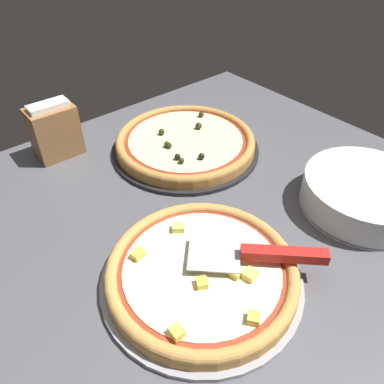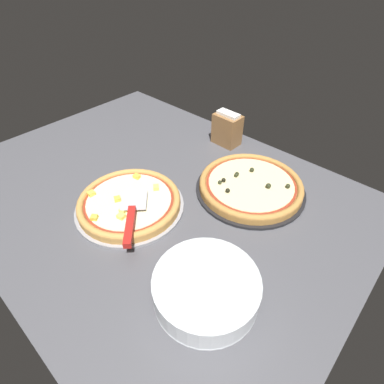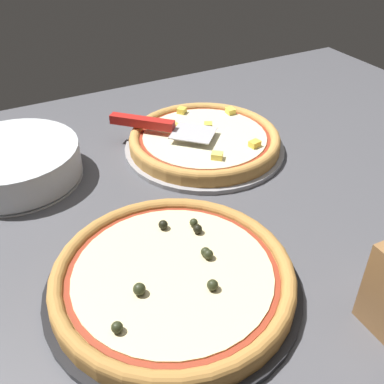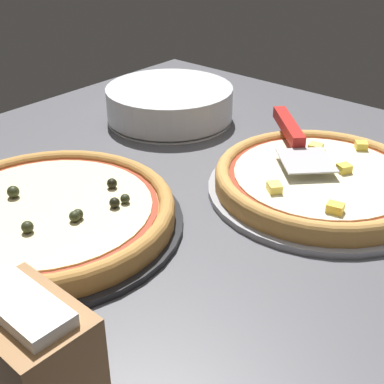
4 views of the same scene
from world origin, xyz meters
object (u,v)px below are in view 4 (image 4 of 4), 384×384
pizza_back (48,212)px  napkin_holder (34,366)px  plate_stack (170,104)px  pizza_front (321,178)px  serving_spatula (292,133)px

pizza_back → napkin_holder: bearing=142.6°
napkin_holder → plate_stack: bearing=-56.4°
pizza_front → serving_spatula: size_ratio=1.63×
plate_stack → napkin_holder: napkin_holder is taller
pizza_front → pizza_back: bearing=54.5°
napkin_holder → serving_spatula: bearing=-79.6°
pizza_front → napkin_holder: 53.64cm
serving_spatula → pizza_front: bearing=145.8°
serving_spatula → plate_stack: size_ratio=0.78×
pizza_front → pizza_back: pizza_back is taller
pizza_front → serving_spatula: 11.88cm
pizza_back → serving_spatula: 42.99cm
pizza_back → napkin_holder: size_ratio=2.53×
plate_stack → napkin_holder: 73.29cm
serving_spatula → plate_stack: 29.64cm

